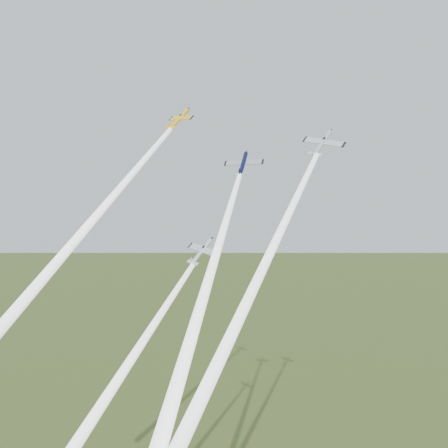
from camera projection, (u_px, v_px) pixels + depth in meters
plane_yellow at (179, 119)px, 118.19m from camera, size 9.32×7.78×6.93m
smoke_trail_yellow at (67, 251)px, 102.57m from camera, size 14.85×47.90×50.00m
plane_navy at (243, 164)px, 112.13m from camera, size 9.82×8.56×6.95m
smoke_trail_navy at (202, 303)px, 91.18m from camera, size 14.59×43.11×45.12m
plane_silver_right at (322, 143)px, 106.05m from camera, size 9.89×7.10×8.54m
smoke_trail_silver_right at (238, 321)px, 84.51m from camera, size 4.01×53.99×55.29m
plane_silver_low at (202, 252)px, 104.00m from camera, size 9.30×7.20×7.58m
smoke_trail_silver_low at (105, 400)px, 89.26m from camera, size 8.90×40.72×41.78m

